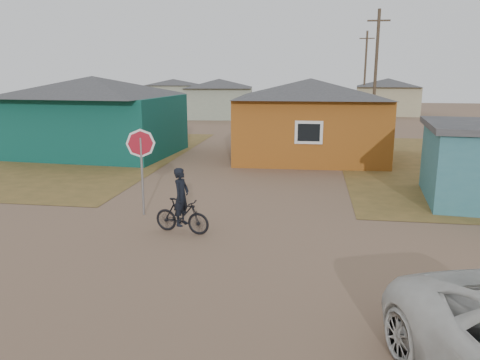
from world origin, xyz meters
name	(u,v)px	position (x,y,z in m)	size (l,w,h in m)	color
ground	(187,266)	(0.00, 0.00, 0.00)	(120.00, 120.00, 0.00)	#7D5F48
house_teal	(94,114)	(-8.50, 13.50, 2.05)	(8.93, 7.08, 4.00)	#0B3D35
house_yellow	(310,118)	(2.50, 14.00, 2.00)	(7.72, 6.76, 3.90)	#904D16
house_pale_west	(219,98)	(-6.00, 34.00, 1.86)	(7.04, 6.15, 3.60)	gray
house_beige_east	(387,96)	(10.00, 40.00, 1.86)	(6.95, 6.05, 3.60)	tan
house_pale_north	(174,93)	(-14.00, 46.00, 1.75)	(6.28, 5.81, 3.40)	gray
utility_pole_near	(376,73)	(6.50, 22.00, 4.14)	(1.40, 0.20, 8.00)	#47382B
utility_pole_far	(365,73)	(7.50, 38.00, 4.14)	(1.40, 0.20, 8.00)	#47382B
stop_sign	(141,153)	(-2.29, 3.55, 1.89)	(0.85, 0.07, 2.59)	gray
cyclist	(182,210)	(-0.71, 2.15, 0.64)	(1.62, 0.75, 1.76)	black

